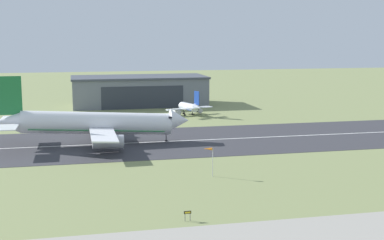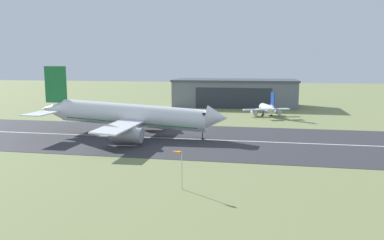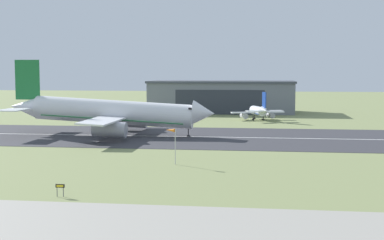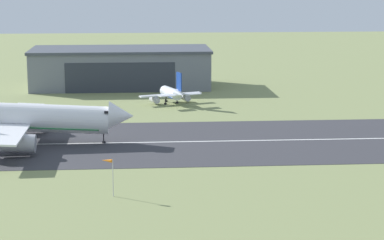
# 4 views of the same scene
# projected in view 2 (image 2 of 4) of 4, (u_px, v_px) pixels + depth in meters

# --- Properties ---
(ground_plane) EXTENTS (737.02, 737.02, 0.00)m
(ground_plane) POSITION_uv_depth(u_px,v_px,m) (188.00, 223.00, 49.03)
(ground_plane) COLOR #7A8451
(runway_strip) EXTENTS (497.02, 45.33, 0.06)m
(runway_strip) POSITION_uv_depth(u_px,v_px,m) (227.00, 141.00, 101.22)
(runway_strip) COLOR #333338
(runway_strip) RESTS_ON ground_plane
(runway_centreline) EXTENTS (447.31, 0.70, 0.01)m
(runway_centreline) POSITION_uv_depth(u_px,v_px,m) (227.00, 140.00, 101.22)
(runway_centreline) COLOR silver
(runway_centreline) RESTS_ON runway_strip
(hangar_building) EXTENTS (59.11, 26.28, 12.95)m
(hangar_building) POSITION_uv_depth(u_px,v_px,m) (235.00, 93.00, 183.20)
(hangar_building) COLOR slate
(hangar_building) RESTS_ON ground_plane
(airplane_landing) EXTENTS (55.29, 46.28, 19.92)m
(airplane_landing) POSITION_uv_depth(u_px,v_px,m) (132.00, 116.00, 105.61)
(airplane_landing) COLOR white
(airplane_landing) RESTS_ON ground_plane
(airplane_parked_centre) EXTENTS (18.54, 17.29, 9.93)m
(airplane_parked_centre) POSITION_uv_depth(u_px,v_px,m) (267.00, 109.00, 147.44)
(airplane_parked_centre) COLOR silver
(airplane_parked_centre) RESTS_ON ground_plane
(windsock_pole) EXTENTS (2.09, 1.27, 6.52)m
(windsock_pole) POSITION_uv_depth(u_px,v_px,m) (177.00, 155.00, 61.84)
(windsock_pole) COLOR #B7B7BC
(windsock_pole) RESTS_ON ground_plane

